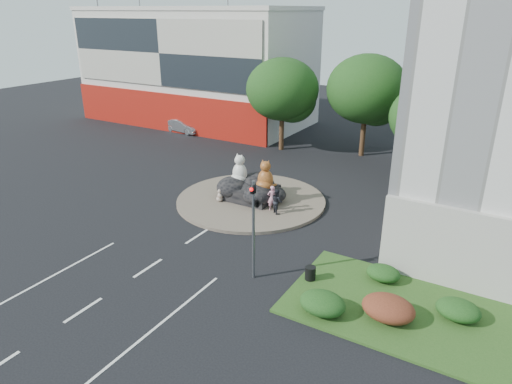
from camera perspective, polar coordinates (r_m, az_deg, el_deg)
ground at (r=23.86m, az=-13.35°, el=-9.26°), size 120.00×120.00×0.00m
roundabout_island at (r=30.87m, az=-0.63°, el=-1.00°), size 10.00×10.00×0.20m
rock_plinth at (r=30.66m, az=-0.63°, el=-0.06°), size 3.20×2.60×0.90m
shophouse_block at (r=53.77m, az=-7.41°, el=15.39°), size 25.20×12.30×17.40m
grass_verge at (r=21.25m, az=18.11°, el=-13.89°), size 10.00×6.00×0.12m
tree_left at (r=41.46m, az=3.44°, el=12.33°), size 6.46×6.46×8.27m
tree_mid at (r=40.63m, az=13.79°, el=12.00°), size 6.84×6.84×8.76m
tree_right at (r=35.62m, az=20.94°, el=8.34°), size 5.70×5.70×7.30m
hedge_near_green at (r=20.00m, az=8.32°, el=-13.58°), size 2.00×1.60×0.90m
hedge_red at (r=20.20m, az=16.20°, el=-13.78°), size 2.20×1.76×0.99m
hedge_mid_green at (r=21.24m, az=23.95°, el=-13.31°), size 1.80×1.44×0.81m
hedge_back_green at (r=22.75m, az=15.63°, el=-9.74°), size 1.60×1.28×0.72m
traffic_light at (r=20.76m, az=-0.10°, el=-2.22°), size 0.44×1.24×5.00m
street_lamp at (r=23.61m, az=24.17°, el=1.25°), size 2.34×0.22×8.06m
cat_white at (r=30.82m, az=-2.04°, el=2.98°), size 1.40×1.27×2.05m
cat_tabby at (r=29.69m, az=1.20°, el=2.20°), size 1.31×1.17×2.01m
kitten_calico at (r=30.39m, az=-4.54°, el=-0.35°), size 0.70×0.70×0.88m
kitten_white at (r=29.64m, az=1.05°, el=-0.90°), size 0.62×0.57×0.86m
pedestrian_pink at (r=28.83m, az=2.02°, el=-0.75°), size 0.70×0.69×1.63m
pedestrian_dark at (r=28.45m, az=2.63°, el=-1.14°), size 0.97×0.93×1.57m
parked_car at (r=49.12m, az=-9.08°, el=8.18°), size 4.39×1.93×1.40m
litter_bin at (r=22.15m, az=6.80°, el=-10.03°), size 0.64×0.64×0.66m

